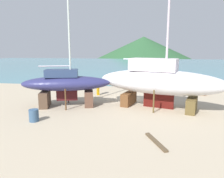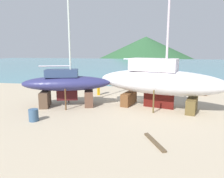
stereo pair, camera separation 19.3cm
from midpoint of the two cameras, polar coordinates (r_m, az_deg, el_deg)
The scene contains 10 objects.
ground_plane at distance 17.46m, azimuth 4.22°, elevation -5.59°, with size 42.67×42.67×0.00m, color tan.
sea_water at distance 64.40m, azimuth 7.81°, elevation 6.29°, with size 135.14×73.67×0.01m, color teal.
headland_hill at distance 151.14m, azimuth 8.23°, elevation 8.79°, with size 108.30×108.30×25.02m, color #2B5832.
sailboat_small_center at distance 18.63m, azimuth -12.29°, elevation 1.29°, with size 7.69×4.10×11.57m.
sailboat_large_starboard at distance 18.00m, azimuth 11.87°, elevation 2.12°, with size 10.83×5.61×17.06m.
worker at distance 22.83m, azimuth -3.97°, elevation 0.59°, with size 0.44×0.50×1.71m.
barrel_rust_far at distance 24.80m, azimuth 22.43°, elevation -0.75°, with size 0.62×0.62×0.83m, color brown.
barrel_rust_near at distance 15.69m, azimuth -20.25°, elevation -6.56°, with size 0.65×0.65×0.83m, color #365372.
timber_long_fore at distance 11.90m, azimuth 11.03°, elevation -13.50°, with size 2.28×0.22×0.11m, color brown.
timber_long_aft at distance 23.97m, azimuth -13.27°, elevation -1.11°, with size 2.12×0.16×0.19m, color brown.
Camera 1 is at (1.25, -20.42, 4.91)m, focal length 34.67 mm.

